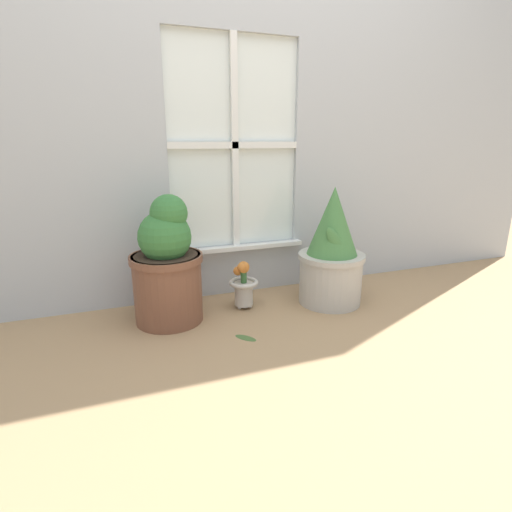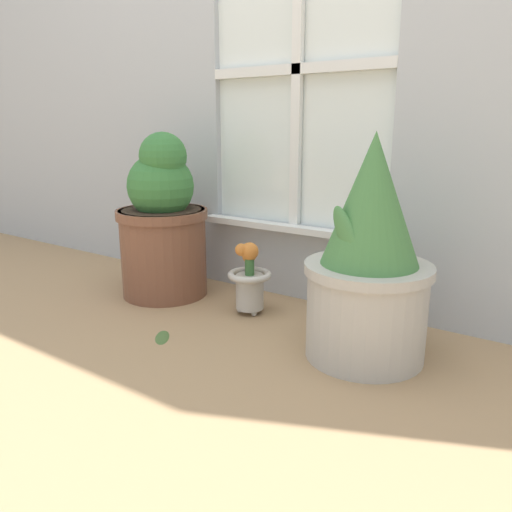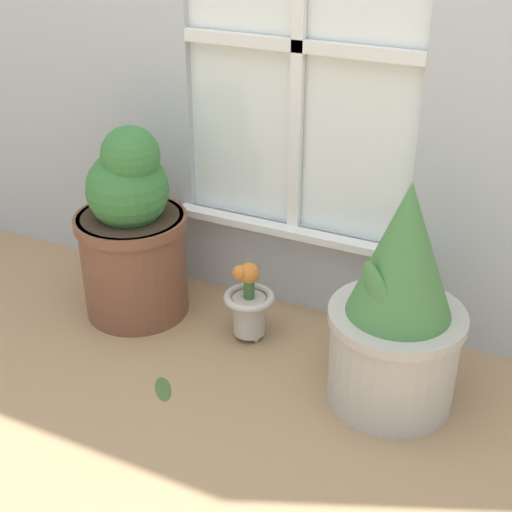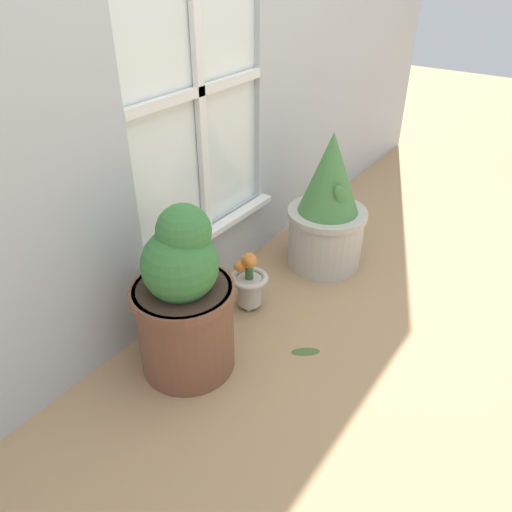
% 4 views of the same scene
% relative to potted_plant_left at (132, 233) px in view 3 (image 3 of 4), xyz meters
% --- Properties ---
extents(ground_plane, '(10.00, 10.00, 0.00)m').
position_rel_potted_plant_left_xyz_m(ground_plane, '(0.44, -0.31, -0.28)').
color(ground_plane, tan).
extents(potted_plant_left, '(0.35, 0.35, 0.63)m').
position_rel_potted_plant_left_xyz_m(potted_plant_left, '(0.00, 0.00, 0.00)').
color(potted_plant_left, brown).
rests_on(potted_plant_left, ground_plane).
extents(potted_plant_right, '(0.36, 0.36, 0.64)m').
position_rel_potted_plant_left_xyz_m(potted_plant_right, '(0.87, -0.07, 0.00)').
color(potted_plant_right, '#B7B2A8').
rests_on(potted_plant_right, ground_plane).
extents(flower_vase, '(0.16, 0.16, 0.26)m').
position_rel_potted_plant_left_xyz_m(flower_vase, '(0.40, 0.02, -0.16)').
color(flower_vase, '#BCB7AD').
rests_on(flower_vase, ground_plane).
extents(fallen_leaf, '(0.10, 0.11, 0.01)m').
position_rel_potted_plant_left_xyz_m(fallen_leaf, '(0.29, -0.32, -0.28)').
color(fallen_leaf, '#476633').
rests_on(fallen_leaf, ground_plane).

